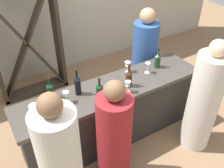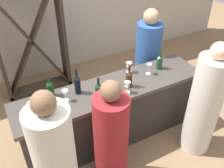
{
  "view_description": "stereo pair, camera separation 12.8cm",
  "coord_description": "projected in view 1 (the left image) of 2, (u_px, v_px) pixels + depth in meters",
  "views": [
    {
      "loc": [
        -1.28,
        -2.13,
        2.76
      ],
      "look_at": [
        0.0,
        0.0,
        0.95
      ],
      "focal_mm": 40.44,
      "sensor_mm": 36.0,
      "label": 1
    },
    {
      "loc": [
        -1.17,
        -2.19,
        2.76
      ],
      "look_at": [
        0.0,
        0.0,
        0.95
      ],
      "focal_mm": 40.44,
      "sensor_mm": 36.0,
      "label": 2
    }
  ],
  "objects": [
    {
      "name": "wine_bottle_second_right_amber_brown",
      "position": [
        129.0,
        78.0,
        3.07
      ],
      "size": [
        0.08,
        0.08,
        0.3
      ],
      "color": "#331E0F",
      "rests_on": "bar_counter"
    },
    {
      "name": "wine_bottle_center_dark_green",
      "position": [
        100.0,
        91.0,
        2.86
      ],
      "size": [
        0.08,
        0.08,
        0.29
      ],
      "color": "black",
      "rests_on": "bar_counter"
    },
    {
      "name": "wine_rack",
      "position": [
        26.0,
        43.0,
        3.97
      ],
      "size": [
        1.1,
        0.28,
        1.9
      ],
      "color": "#33281E",
      "rests_on": "ground"
    },
    {
      "name": "bar_counter",
      "position": [
        112.0,
        114.0,
        3.37
      ],
      "size": [
        2.46,
        0.58,
        0.9
      ],
      "color": "#2A2723",
      "rests_on": "ground"
    },
    {
      "name": "person_server_behind",
      "position": [
        144.0,
        61.0,
        3.98
      ],
      "size": [
        0.5,
        0.5,
        1.56
      ],
      "rotation": [
        0.0,
        0.0,
        -1.96
      ],
      "color": "#284C8C",
      "rests_on": "ground"
    },
    {
      "name": "wine_bottle_rightmost_olive_green",
      "position": [
        157.0,
        60.0,
        3.43
      ],
      "size": [
        0.08,
        0.08,
        0.28
      ],
      "color": "#193D1E",
      "rests_on": "bar_counter"
    },
    {
      "name": "wine_glass_near_left",
      "position": [
        128.0,
        85.0,
        2.97
      ],
      "size": [
        0.07,
        0.07,
        0.15
      ],
      "color": "white",
      "rests_on": "bar_counter"
    },
    {
      "name": "person_left_guest",
      "position": [
        114.0,
        140.0,
        2.75
      ],
      "size": [
        0.46,
        0.46,
        1.43
      ],
      "rotation": [
        0.0,
        0.0,
        1.8
      ],
      "color": "maroon",
      "rests_on": "ground"
    },
    {
      "name": "wine_glass_far_left",
      "position": [
        148.0,
        66.0,
        3.31
      ],
      "size": [
        0.07,
        0.07,
        0.15
      ],
      "color": "white",
      "rests_on": "bar_counter"
    },
    {
      "name": "wine_glass_near_right",
      "position": [
        66.0,
        95.0,
        2.82
      ],
      "size": [
        0.07,
        0.07,
        0.15
      ],
      "color": "white",
      "rests_on": "bar_counter"
    },
    {
      "name": "person_center_guest",
      "position": [
        203.0,
        102.0,
        3.16
      ],
      "size": [
        0.45,
        0.45,
        1.58
      ],
      "rotation": [
        0.0,
        0.0,
        1.72
      ],
      "color": "beige",
      "rests_on": "ground"
    },
    {
      "name": "water_pitcher",
      "position": [
        35.0,
        111.0,
        2.63
      ],
      "size": [
        0.11,
        0.11,
        0.16
      ],
      "color": "silver",
      "rests_on": "bar_counter"
    },
    {
      "name": "wine_bottle_leftmost_dark_green",
      "position": [
        50.0,
        90.0,
        2.88
      ],
      "size": [
        0.08,
        0.08,
        0.28
      ],
      "color": "black",
      "rests_on": "bar_counter"
    },
    {
      "name": "wine_bottle_second_left_near_black",
      "position": [
        78.0,
        85.0,
        2.93
      ],
      "size": [
        0.07,
        0.07,
        0.34
      ],
      "color": "black",
      "rests_on": "bar_counter"
    },
    {
      "name": "wine_glass_near_center",
      "position": [
        111.0,
        87.0,
        2.95
      ],
      "size": [
        0.07,
        0.07,
        0.14
      ],
      "color": "white",
      "rests_on": "bar_counter"
    },
    {
      "name": "ground_plane",
      "position": [
        112.0,
        137.0,
        3.64
      ],
      "size": [
        12.0,
        12.0,
        0.0
      ],
      "primitive_type": "plane",
      "color": "#846647"
    },
    {
      "name": "wine_glass_far_center",
      "position": [
        128.0,
        65.0,
        3.32
      ],
      "size": [
        0.08,
        0.08,
        0.15
      ],
      "color": "white",
      "rests_on": "bar_counter"
    }
  ]
}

